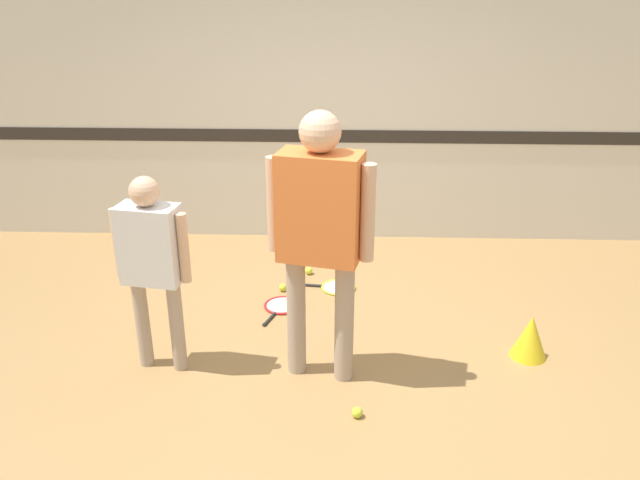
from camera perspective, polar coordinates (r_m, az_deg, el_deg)
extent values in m
plane|color=#A87F4C|center=(4.20, 0.20, -12.03)|extent=(16.00, 16.00, 0.00)
cube|color=silver|center=(5.89, 1.02, 15.02)|extent=(16.00, 0.06, 3.20)
cube|color=#2D2823|center=(5.96, 0.98, 9.48)|extent=(16.00, 0.01, 0.12)
cylinder|color=tan|center=(4.02, -2.18, -6.84)|extent=(0.12, 0.12, 0.83)
cylinder|color=tan|center=(3.95, 2.23, -7.43)|extent=(0.12, 0.12, 0.83)
cube|color=orange|center=(3.66, 0.00, 3.00)|extent=(0.53, 0.37, 0.66)
sphere|color=#DBAD89|center=(3.54, 0.00, 9.87)|extent=(0.24, 0.24, 0.24)
cylinder|color=#DBAD89|center=(3.75, -4.23, 3.25)|extent=(0.09, 0.09, 0.59)
cylinder|color=#DBAD89|center=(3.61, 4.39, 2.45)|extent=(0.09, 0.09, 0.59)
cylinder|color=tan|center=(4.29, -15.91, -7.26)|extent=(0.09, 0.09, 0.63)
cylinder|color=tan|center=(4.19, -12.95, -7.69)|extent=(0.09, 0.09, 0.63)
cube|color=silver|center=(3.99, -15.24, -0.39)|extent=(0.40, 0.26, 0.50)
sphere|color=#DBAD89|center=(3.87, -15.77, 4.30)|extent=(0.19, 0.19, 0.19)
cylinder|color=#DBAD89|center=(4.09, -17.98, -0.22)|extent=(0.07, 0.07, 0.45)
cylinder|color=#DBAD89|center=(3.90, -12.36, -0.74)|extent=(0.07, 0.07, 0.45)
torus|color=#C6D838|center=(5.24, 1.69, -4.34)|extent=(0.32, 0.32, 0.02)
cylinder|color=silver|center=(5.24, 1.69, -4.34)|extent=(0.25, 0.25, 0.01)
cylinder|color=black|center=(5.27, -1.01, -4.15)|extent=(0.23, 0.05, 0.02)
sphere|color=black|center=(5.29, -2.23, -4.06)|extent=(0.03, 0.03, 0.03)
torus|color=red|center=(4.97, -3.46, -5.97)|extent=(0.37, 0.37, 0.02)
cylinder|color=silver|center=(4.97, -3.46, -5.97)|extent=(0.25, 0.25, 0.01)
cylinder|color=black|center=(4.79, -4.61, -7.20)|extent=(0.08, 0.18, 0.02)
sphere|color=black|center=(4.72, -5.10, -7.72)|extent=(0.03, 0.03, 0.03)
sphere|color=#CCE038|center=(3.83, 3.41, -15.46)|extent=(0.07, 0.07, 0.07)
sphere|color=#CCE038|center=(5.47, -1.03, -2.82)|extent=(0.07, 0.07, 0.07)
sphere|color=#CCE038|center=(5.19, -3.41, -4.35)|extent=(0.07, 0.07, 0.07)
cone|color=yellow|center=(4.52, 18.67, -8.37)|extent=(0.24, 0.24, 0.31)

